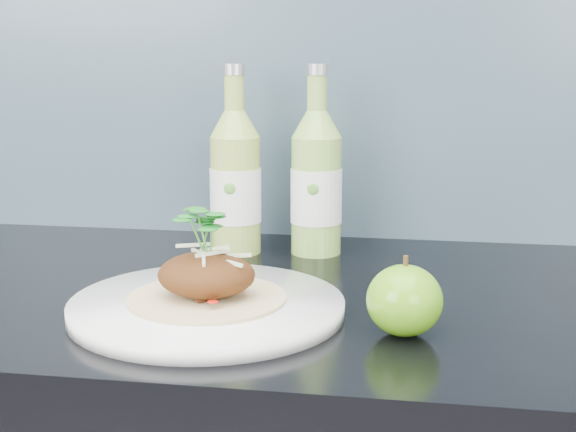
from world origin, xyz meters
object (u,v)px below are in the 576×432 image
object	(u,v)px
cider_bottle_right	(316,183)
dinner_plate	(207,307)
green_apple	(405,300)
cider_bottle_left	(235,182)

from	to	relation	value
cider_bottle_right	dinner_plate	bearing A→B (deg)	-99.10
green_apple	cider_bottle_left	distance (m)	0.39
green_apple	cider_bottle_left	world-z (taller)	cider_bottle_left
cider_bottle_left	cider_bottle_right	xyz separation A→B (m)	(0.11, 0.01, 0.00)
dinner_plate	cider_bottle_left	xyz separation A→B (m)	(-0.03, 0.27, 0.09)
green_apple	cider_bottle_right	distance (m)	0.35
dinner_plate	cider_bottle_left	distance (m)	0.29
green_apple	cider_bottle_right	bearing A→B (deg)	112.58
dinner_plate	green_apple	size ratio (longest dim) A/B	4.11
green_apple	cider_bottle_left	size ratio (longest dim) A/B	0.31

